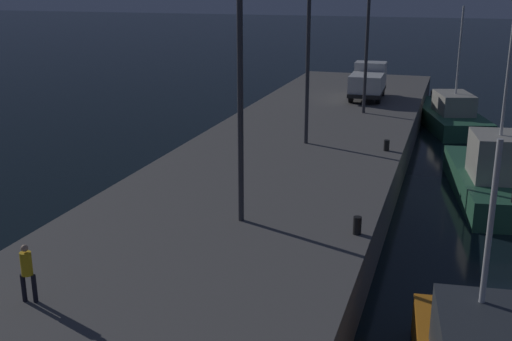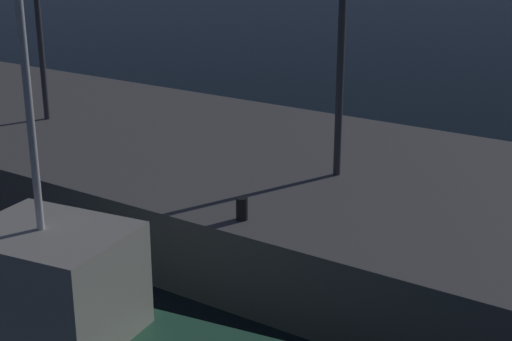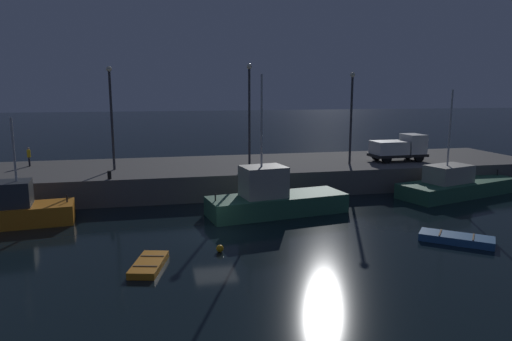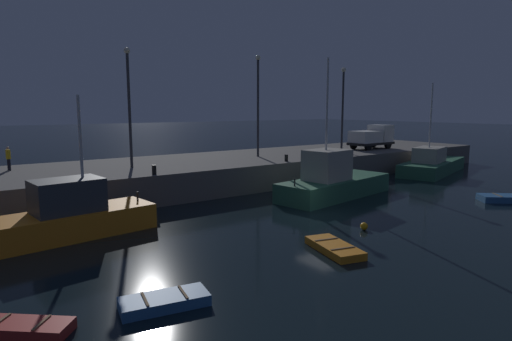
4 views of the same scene
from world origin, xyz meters
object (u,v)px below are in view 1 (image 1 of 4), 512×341
at_px(lamp_post_central, 367,39).
at_px(lamp_post_east, 308,46).
at_px(dockworker, 27,270).
at_px(bollard_central, 357,225).
at_px(fishing_boat_blue, 491,177).
at_px(bollard_west, 387,145).
at_px(fishing_boat_white, 448,114).
at_px(lamp_post_west, 240,84).
at_px(utility_truck, 368,82).

bearing_deg(lamp_post_central, lamp_post_east, 168.92).
height_order(dockworker, bollard_central, dockworker).
distance_m(fishing_boat_blue, bollard_west, 5.15).
height_order(fishing_boat_white, bollard_west, fishing_boat_white).
xyz_separation_m(fishing_boat_blue, lamp_post_east, (0.18, 9.16, 5.91)).
height_order(lamp_post_central, bollard_west, lamp_post_central).
xyz_separation_m(lamp_post_east, bollard_central, (-11.37, -4.45, -4.68)).
relative_size(fishing_boat_white, lamp_post_east, 1.32).
distance_m(fishing_boat_blue, fishing_boat_white, 16.11).
bearing_deg(dockworker, lamp_post_east, -9.24).
bearing_deg(lamp_post_west, lamp_post_east, 1.82).
height_order(utility_truck, dockworker, utility_truck).
bearing_deg(bollard_west, bollard_central, -178.47).
height_order(utility_truck, bollard_central, utility_truck).
distance_m(utility_truck, bollard_west, 14.30).
bearing_deg(bollard_west, fishing_boat_white, -9.49).
xyz_separation_m(dockworker, bollard_central, (7.21, -7.47, -0.62)).
relative_size(fishing_boat_white, dockworker, 7.05).
bearing_deg(dockworker, lamp_post_central, -9.83).
relative_size(lamp_post_central, utility_truck, 1.55).
distance_m(dockworker, bollard_west, 19.69).
bearing_deg(lamp_post_west, bollard_central, -90.26).
relative_size(lamp_post_east, bollard_west, 15.89).
xyz_separation_m(fishing_boat_white, lamp_post_central, (-7.09, 5.13, 5.81)).
bearing_deg(bollard_central, dockworker, 133.99).
bearing_deg(lamp_post_east, utility_truck, -5.07).
xyz_separation_m(fishing_boat_white, bollard_west, (-16.01, 2.68, 1.44)).
distance_m(utility_truck, dockworker, 32.56).
bearing_deg(utility_truck, lamp_post_central, -174.56).
bearing_deg(fishing_boat_white, bollard_west, 170.51).
relative_size(lamp_post_east, bollard_central, 14.13).
bearing_deg(fishing_boat_white, bollard_central, 174.99).
distance_m(fishing_boat_white, lamp_post_central, 10.51).
distance_m(lamp_post_central, bollard_central, 20.68).
bearing_deg(lamp_post_east, fishing_boat_white, -23.43).
relative_size(bollard_west, bollard_central, 0.89).
height_order(fishing_boat_white, lamp_post_central, lamp_post_central).
height_order(fishing_boat_blue, lamp_post_east, lamp_post_east).
bearing_deg(bollard_west, lamp_post_east, 86.44).
relative_size(lamp_post_east, lamp_post_central, 1.08).
height_order(lamp_post_east, lamp_post_central, lamp_post_east).
xyz_separation_m(lamp_post_central, utility_truck, (5.04, 0.48, -3.41)).
distance_m(utility_truck, bollard_central, 25.30).
bearing_deg(utility_truck, bollard_west, -168.13).
distance_m(fishing_boat_blue, utility_truck, 16.14).
bearing_deg(lamp_post_central, bollard_west, -164.61).
relative_size(lamp_post_west, lamp_post_east, 0.96).
bearing_deg(lamp_post_central, utility_truck, 5.44).
distance_m(lamp_post_east, utility_truck, 14.26).
bearing_deg(bollard_west, fishing_boat_blue, -89.15).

